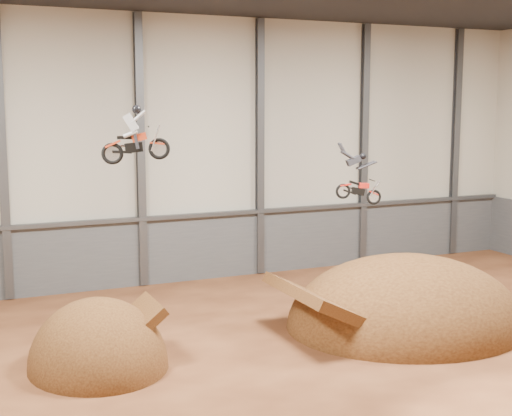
{
  "coord_description": "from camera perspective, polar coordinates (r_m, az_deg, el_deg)",
  "views": [
    {
      "loc": [
        -12.58,
        -20.81,
        9.41
      ],
      "look_at": [
        -1.65,
        4.0,
        5.45
      ],
      "focal_mm": 50.0,
      "sensor_mm": 36.0,
      "label": 1
    }
  ],
  "objects": [
    {
      "name": "floor",
      "position": [
        26.08,
        7.06,
        -12.91
      ],
      "size": [
        40.0,
        40.0,
        0.0
      ],
      "primitive_type": "plane",
      "color": "#4F2715",
      "rests_on": "ground"
    },
    {
      "name": "back_wall",
      "position": [
        38.03,
        -4.42,
        4.65
      ],
      "size": [
        40.0,
        0.1,
        14.0
      ],
      "primitive_type": "cube",
      "color": "beige",
      "rests_on": "ground"
    },
    {
      "name": "lower_band_back",
      "position": [
        38.63,
        -4.29,
        -3.16
      ],
      "size": [
        39.8,
        0.18,
        3.5
      ],
      "primitive_type": "cube",
      "color": "#515459",
      "rests_on": "ground"
    },
    {
      "name": "steel_rail",
      "position": [
        38.17,
        -4.24,
        -0.55
      ],
      "size": [
        39.8,
        0.35,
        0.2
      ],
      "primitive_type": "cube",
      "color": "#47494F",
      "rests_on": "lower_band_back"
    },
    {
      "name": "steel_column_1",
      "position": [
        35.79,
        -19.63,
        3.96
      ],
      "size": [
        0.4,
        0.36,
        13.9
      ],
      "primitive_type": "cube",
      "color": "#47494F",
      "rests_on": "ground"
    },
    {
      "name": "steel_column_2",
      "position": [
        36.87,
        -9.23,
        4.45
      ],
      "size": [
        0.4,
        0.36,
        13.9
      ],
      "primitive_type": "cube",
      "color": "#47494F",
      "rests_on": "ground"
    },
    {
      "name": "steel_column_3",
      "position": [
        39.08,
        0.3,
        4.77
      ],
      "size": [
        0.4,
        0.36,
        13.9
      ],
      "primitive_type": "cube",
      "color": "#47494F",
      "rests_on": "ground"
    },
    {
      "name": "steel_column_4",
      "position": [
        42.24,
        8.62,
        4.94
      ],
      "size": [
        0.4,
        0.36,
        13.9
      ],
      "primitive_type": "cube",
      "color": "#47494F",
      "rests_on": "ground"
    },
    {
      "name": "steel_column_5",
      "position": [
        46.15,
        15.66,
        5.01
      ],
      "size": [
        0.4,
        0.36,
        13.9
      ],
      "primitive_type": "cube",
      "color": "#47494F",
      "rests_on": "ground"
    },
    {
      "name": "takeoff_ramp",
      "position": [
        27.03,
        -12.47,
        -12.27
      ],
      "size": [
        4.98,
        5.75,
        4.98
      ],
      "primitive_type": "ellipsoid",
      "color": "#3F220F",
      "rests_on": "ground"
    },
    {
      "name": "landing_ramp",
      "position": [
        31.69,
        11.86,
        -9.15
      ],
      "size": [
        10.46,
        9.25,
        6.03
      ],
      "primitive_type": "ellipsoid",
      "color": "#3F220F",
      "rests_on": "ground"
    },
    {
      "name": "fmx_rider_a",
      "position": [
        25.63,
        -9.54,
        6.08
      ],
      "size": [
        2.73,
        1.52,
        2.38
      ],
      "primitive_type": null,
      "rotation": [
        0.0,
        -0.09,
        -0.25
      ],
      "color": "red"
    },
    {
      "name": "fmx_rider_b",
      "position": [
        30.82,
        8.12,
        2.67
      ],
      "size": [
        3.23,
        1.52,
        2.83
      ],
      "primitive_type": null,
      "rotation": [
        0.0,
        0.2,
        -0.25
      ],
      "color": "red"
    }
  ]
}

